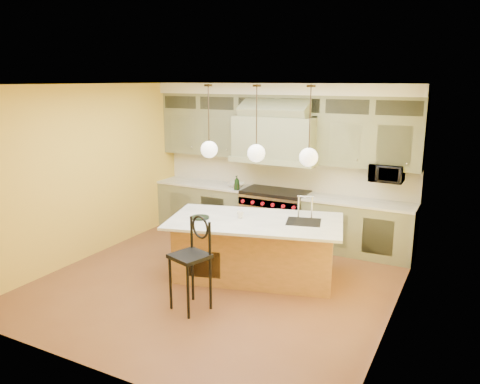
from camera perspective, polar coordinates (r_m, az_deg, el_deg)
The scene contains 18 objects.
floor at distance 7.18m, azimuth -2.64°, elevation -10.85°, with size 5.00×5.00×0.00m, color brown.
ceiling at distance 6.54m, azimuth -2.93°, elevation 12.98°, with size 5.00×5.00×0.00m, color white.
wall_back at distance 8.92m, azimuth 5.33°, elevation 3.72°, with size 5.00×5.00×0.00m, color gold.
wall_front at distance 4.80m, azimuth -18.00°, elevation -5.52°, with size 5.00×5.00×0.00m, color gold.
wall_left at distance 8.23m, azimuth -18.02°, elevation 2.29°, with size 5.00×5.00×0.00m, color gold.
wall_right at distance 5.90m, azimuth 18.74°, elevation -2.05°, with size 5.00×5.00×0.00m, color gold.
back_cabinetry at distance 8.68m, azimuth 4.66°, elevation 3.33°, with size 5.00×0.77×2.90m.
range at distance 8.81m, azimuth 4.31°, elevation -2.81°, with size 1.20×0.74×0.96m.
kitchen_island at distance 7.19m, azimuth 1.94°, elevation -6.74°, with size 2.83×1.98×1.35m.
counter_stool at distance 6.16m, azimuth -5.90°, elevation -7.91°, with size 0.55×0.55×1.25m.
microwave at distance 8.15m, azimuth 17.45°, elevation 2.22°, with size 0.54×0.37×0.30m, color black.
oil_bottle_a at distance 8.77m, azimuth -0.39°, elevation 1.13°, with size 0.11×0.11×0.27m, color black.
oil_bottle_b at distance 8.78m, azimuth -0.39°, elevation 0.83°, with size 0.08×0.08×0.18m, color black.
fruit_bowl at distance 9.04m, azimuth -0.44°, elevation 0.88°, with size 0.32×0.32×0.08m, color white.
cup at distance 7.08m, azimuth 0.01°, elevation -2.80°, with size 0.11×0.11×0.10m, color silver.
pendant_left at distance 7.20m, azimuth -3.78°, elevation 5.43°, with size 0.26×0.26×1.11m.
pendant_center at distance 6.82m, azimuth 2.00°, elevation 5.00°, with size 0.26×0.26×1.11m.
pendant_right at distance 6.52m, azimuth 8.37°, elevation 4.47°, with size 0.26×0.26×1.11m.
Camera 1 is at (3.30, -5.65, 2.96)m, focal length 35.00 mm.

